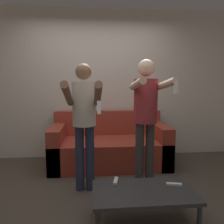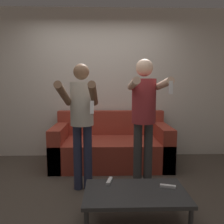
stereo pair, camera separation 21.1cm
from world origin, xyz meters
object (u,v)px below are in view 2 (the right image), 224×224
(person_standing_left, at_px, (82,114))
(remote_near, at_px, (168,186))
(coffee_table, at_px, (135,195))
(remote_far, at_px, (109,181))
(couch, at_px, (111,147))
(person_standing_right, at_px, (144,110))

(person_standing_left, relative_size, remote_near, 10.37)
(remote_near, bearing_deg, person_standing_left, 143.85)
(coffee_table, xyz_separation_m, remote_far, (-0.24, 0.21, 0.05))
(couch, relative_size, person_standing_left, 1.19)
(couch, distance_m, person_standing_left, 1.21)
(person_standing_right, distance_m, remote_near, 0.96)
(person_standing_right, relative_size, remote_near, 10.75)
(remote_far, bearing_deg, person_standing_right, 50.40)
(couch, distance_m, coffee_table, 1.66)
(person_standing_right, height_order, remote_near, person_standing_right)
(coffee_table, distance_m, remote_far, 0.32)
(couch, xyz_separation_m, remote_far, (-0.05, -1.44, 0.06))
(couch, relative_size, remote_near, 12.35)
(remote_far, bearing_deg, person_standing_left, 122.44)
(couch, height_order, coffee_table, couch)
(couch, bearing_deg, remote_near, -71.78)
(coffee_table, bearing_deg, couch, 96.61)
(person_standing_left, bearing_deg, couch, 67.12)
(coffee_table, relative_size, remote_far, 6.29)
(couch, relative_size, coffee_table, 1.96)
(person_standing_left, bearing_deg, coffee_table, -51.68)
(couch, distance_m, remote_near, 1.66)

